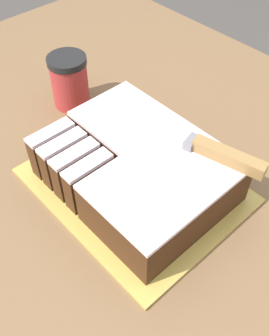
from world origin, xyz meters
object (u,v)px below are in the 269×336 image
at_px(cake, 138,168).
at_px(coffee_cup, 69,81).
at_px(knife, 210,150).
at_px(cake_board, 135,185).

height_order(cake, coffee_cup, coffee_cup).
distance_m(knife, coffee_cup, 0.36).
height_order(knife, coffee_cup, coffee_cup).
bearing_deg(cake_board, knife, 43.90).
height_order(cake, knife, knife).
relative_size(cake, knife, 1.10).
bearing_deg(coffee_cup, cake_board, -12.83).
bearing_deg(cake_board, coffee_cup, 167.17).
distance_m(cake_board, coffee_cup, 0.28).
bearing_deg(cake, cake_board, -142.12).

